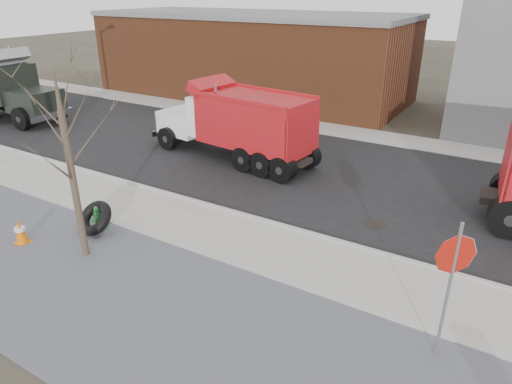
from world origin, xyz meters
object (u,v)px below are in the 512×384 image
Objects in this scene: stop_sign at (453,270)px; dump_truck_red_b at (237,121)px; truck_tire at (95,218)px; fire_hydrant at (99,218)px.

stop_sign is 0.39× the size of dump_truck_red_b.
stop_sign reaches higher than truck_tire.
fire_hydrant is 0.69× the size of truck_tire.
dump_truck_red_b is (0.16, 7.31, 1.27)m from fire_hydrant.
stop_sign is (9.68, 0.06, 1.53)m from truck_tire.
truck_tire is (0.06, -0.18, 0.11)m from fire_hydrant.
dump_truck_red_b reaches higher than fire_hydrant.
dump_truck_red_b reaches higher than stop_sign.
stop_sign reaches higher than fire_hydrant.
truck_tire is at bearing 162.08° from stop_sign.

